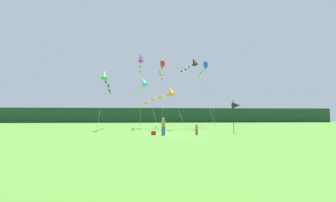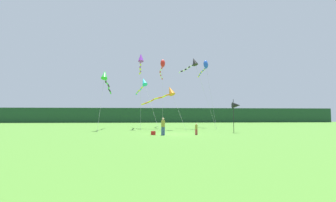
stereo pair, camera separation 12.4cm
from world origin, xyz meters
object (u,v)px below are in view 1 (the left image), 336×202
Objects in this scene: kite_purple at (141,60)px; kite_green at (105,77)px; banner_flag_pole at (236,106)px; kite_red at (162,66)px; kite_orange at (167,93)px; person_child at (197,128)px; cooler_box at (154,133)px; person_adult at (163,125)px; kite_blue at (205,66)px; kite_black at (193,63)px; kite_cyan at (143,83)px.

kite_green is at bearing -151.17° from kite_purple.
banner_flag_pole is 17.15m from kite_red.
kite_purple is 6.82m from kite_orange.
kite_purple is (-6.03, 11.39, 9.67)m from person_child.
cooler_box is (-4.27, 0.23, -0.45)m from person_child.
banner_flag_pole reaches higher than cooler_box.
person_adult is at bearing -50.83° from kite_green.
kite_red reaches higher than kite_orange.
cooler_box is at bearing -120.59° from kite_blue.
kite_purple reaches higher than banner_flag_pole.
kite_cyan is at bearing 172.26° from kite_black.
kite_black is at bearing 109.75° from banner_flag_pole.
kite_cyan is (-10.92, 10.03, 3.93)m from banner_flag_pole.
person_adult is 1.29m from cooler_box.
banner_flag_pole is 11.87m from kite_black.
kite_red reaches higher than person_adult.
kite_blue is at bearing 23.20° from kite_green.
person_adult is 0.15× the size of kite_red.
banner_flag_pole is 0.37× the size of kite_green.
cooler_box is 19.12m from kite_red.
cooler_box is at bearing 176.91° from person_child.
kite_purple is at bearing -159.40° from kite_blue.
kite_red is at bearing 120.22° from banner_flag_pole.
kite_green is at bearing -137.43° from kite_red.
kite_blue is at bearing 13.46° from kite_cyan.
kite_green reaches higher than kite_cyan.
kite_purple is at bearing 98.96° from cooler_box.
kite_cyan is at bearing 39.44° from kite_green.
kite_blue is at bearing 59.41° from cooler_box.
kite_orange is at bearing 103.65° from person_child.
kite_blue reaches higher than cooler_box.
kite_green is (-8.47, -0.27, 1.97)m from kite_orange.
kite_green is at bearing 159.58° from banner_flag_pole.
person_adult is 10.27m from kite_orange.
kite_orange is (-2.21, 9.10, 4.51)m from person_child.
kite_purple reaches higher than person_child.
kite_green is (-8.12, -7.46, -3.30)m from kite_red.
person_adult is at bearing -176.59° from person_child.
kite_cyan is at bearing 100.19° from person_adult.
kite_red is at bearing 87.35° from person_adult.
kite_purple is at bearing -102.58° from kite_cyan.
cooler_box is 15.17m from kite_purple.
kite_purple is (-8.04, -0.50, 0.19)m from kite_black.
kite_red is at bearing 98.93° from person_child.
person_adult is 0.15× the size of kite_purple.
person_child is 15.30m from kite_green.
kite_black is (-2.71, -3.54, -0.31)m from kite_blue.
person_adult is at bearing -92.65° from kite_red.
kite_purple reaches higher than kite_cyan.
kite_green is at bearing 129.17° from person_adult.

